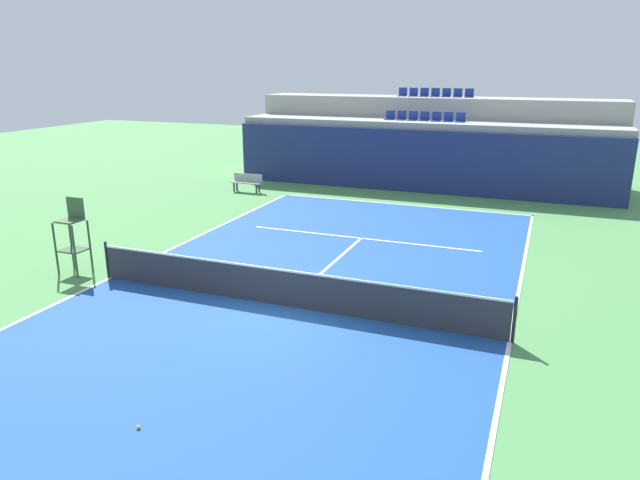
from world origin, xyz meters
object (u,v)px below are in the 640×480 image
Objects in this scene: tennis_net at (284,287)px; tennis_ball_0 at (138,427)px; player_bench at (247,181)px; umpire_chair at (73,233)px.

tennis_ball_0 is at bearing -90.72° from tennis_net.
tennis_net reaches higher than tennis_ball_0.
player_bench is 19.01m from tennis_ball_0.
umpire_chair is 33.33× the size of tennis_ball_0.
tennis_ball_0 is (-0.07, -5.60, -0.47)m from tennis_net.
umpire_chair is 8.79m from tennis_ball_0.
umpire_chair is 1.47× the size of player_bench.
tennis_net reaches higher than player_bench.
umpire_chair reaches higher than tennis_net.
tennis_net is 5.62m from tennis_ball_0.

